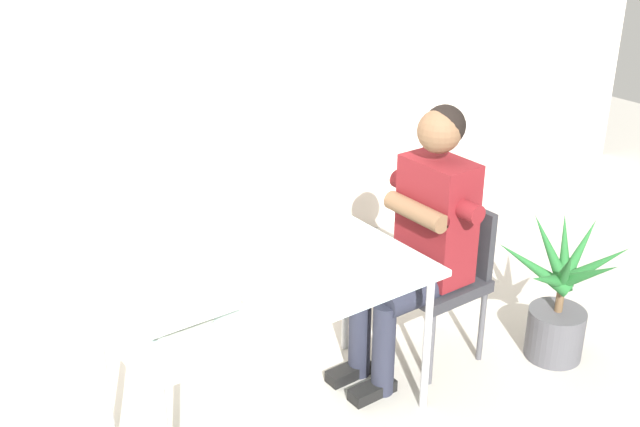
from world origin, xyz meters
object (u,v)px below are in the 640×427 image
(office_chair, at_px, (444,271))
(potted_plant, at_px, (559,301))
(desk, at_px, (269,295))
(crt_monitor, at_px, (175,269))
(person_seated, at_px, (422,234))
(keyboard, at_px, (244,286))

(office_chair, bearing_deg, potted_plant, -39.81)
(desk, distance_m, potted_plant, 1.56)
(crt_monitor, xyz_separation_m, potted_plant, (1.90, -0.33, -0.63))
(office_chair, height_order, person_seated, person_seated)
(office_chair, xyz_separation_m, potted_plant, (0.45, -0.37, -0.15))
(keyboard, distance_m, potted_plant, 1.68)
(keyboard, height_order, office_chair, office_chair)
(person_seated, height_order, potted_plant, person_seated)
(office_chair, bearing_deg, person_seated, 180.00)
(desk, relative_size, potted_plant, 1.90)
(desk, distance_m, person_seated, 0.85)
(office_chair, distance_m, potted_plant, 0.60)
(keyboard, bearing_deg, office_chair, -1.30)
(crt_monitor, distance_m, office_chair, 1.54)
(person_seated, bearing_deg, desk, 179.44)
(crt_monitor, relative_size, keyboard, 0.81)
(keyboard, bearing_deg, crt_monitor, -168.47)
(desk, height_order, crt_monitor, crt_monitor)
(desk, distance_m, keyboard, 0.13)
(desk, distance_m, crt_monitor, 0.52)
(person_seated, bearing_deg, crt_monitor, -178.19)
(keyboard, xyz_separation_m, potted_plant, (1.58, -0.40, -0.42))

